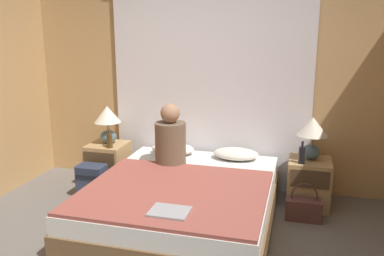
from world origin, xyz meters
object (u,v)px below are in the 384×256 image
object	(u,v)px
lamp_right	(312,133)
beer_bottle_on_left_stand	(110,140)
bed	(184,203)
nightstand_left	(108,164)
person_left_in_bed	(170,139)
handbag_on_floor	(303,209)
nightstand_right	(309,183)
beer_bottle_on_right_stand	(302,155)
lamp_left	(108,120)
laptop_on_bed	(170,212)
pillow_right	(236,154)
backpack_on_floor	(92,179)
pillow_left	(173,149)

from	to	relation	value
lamp_right	beer_bottle_on_left_stand	world-z (taller)	lamp_right
bed	nightstand_left	xyz separation A→B (m)	(-1.16, 0.74, 0.04)
person_left_in_bed	handbag_on_floor	world-z (taller)	person_left_in_bed
nightstand_right	beer_bottle_on_right_stand	size ratio (longest dim) A/B	2.18
lamp_left	person_left_in_bed	xyz separation A→B (m)	(0.88, -0.33, -0.09)
nightstand_right	laptop_on_bed	world-z (taller)	nightstand_right
bed	laptop_on_bed	bearing A→B (deg)	-82.13
bed	handbag_on_floor	size ratio (longest dim) A/B	5.35
person_left_in_bed	nightstand_right	bearing A→B (deg)	11.30
nightstand_left	pillow_right	distance (m)	1.54
bed	lamp_left	world-z (taller)	lamp_left
beer_bottle_on_right_stand	beer_bottle_on_left_stand	bearing A→B (deg)	180.00
lamp_left	laptop_on_bed	size ratio (longest dim) A/B	1.47
backpack_on_floor	pillow_right	bearing A→B (deg)	17.04
bed	nightstand_right	world-z (taller)	nightstand_right
nightstand_right	handbag_on_floor	xyz separation A→B (m)	(-0.04, -0.36, -0.14)
lamp_left	backpack_on_floor	distance (m)	0.73
nightstand_right	pillow_left	world-z (taller)	pillow_left
lamp_right	beer_bottle_on_right_stand	bearing A→B (deg)	-117.63
pillow_right	backpack_on_floor	xyz separation A→B (m)	(-1.53, -0.47, -0.28)
person_left_in_bed	pillow_right	bearing A→B (deg)	29.23
bed	pillow_right	xyz separation A→B (m)	(0.37, 0.81, 0.28)
pillow_right	beer_bottle_on_right_stand	xyz separation A→B (m)	(0.70, -0.21, 0.11)
beer_bottle_on_right_stand	handbag_on_floor	size ratio (longest dim) A/B	0.61
beer_bottle_on_left_stand	backpack_on_floor	bearing A→B (deg)	-112.07
handbag_on_floor	backpack_on_floor	bearing A→B (deg)	-178.99
person_left_in_bed	backpack_on_floor	world-z (taller)	person_left_in_bed
person_left_in_bed	backpack_on_floor	xyz separation A→B (m)	(-0.89, -0.11, -0.49)
lamp_left	backpack_on_floor	bearing A→B (deg)	-90.59
backpack_on_floor	beer_bottle_on_right_stand	bearing A→B (deg)	6.73
pillow_left	person_left_in_bed	distance (m)	0.43
beer_bottle_on_left_stand	handbag_on_floor	distance (m)	2.23
beer_bottle_on_left_stand	person_left_in_bed	bearing A→B (deg)	-11.07
pillow_right	beer_bottle_on_right_stand	distance (m)	0.74
beer_bottle_on_left_stand	laptop_on_bed	size ratio (longest dim) A/B	0.73
pillow_right	handbag_on_floor	size ratio (longest dim) A/B	1.32
lamp_right	person_left_in_bed	bearing A→B (deg)	-167.16
lamp_right	bed	bearing A→B (deg)	-146.19
bed	beer_bottle_on_right_stand	bearing A→B (deg)	29.43
pillow_left	handbag_on_floor	xyz separation A→B (m)	(1.48, -0.43, -0.37)
nightstand_right	lamp_right	bearing A→B (deg)	90.00
lamp_left	beer_bottle_on_right_stand	distance (m)	2.24
pillow_left	laptop_on_bed	bearing A→B (deg)	-73.09
lamp_right	backpack_on_floor	world-z (taller)	lamp_right
nightstand_right	bed	bearing A→B (deg)	-147.58
lamp_right	beer_bottle_on_right_stand	size ratio (longest dim) A/B	1.93
nightstand_right	beer_bottle_on_right_stand	distance (m)	0.38
lamp_left	beer_bottle_on_right_stand	bearing A→B (deg)	-4.46
lamp_right	backpack_on_floor	xyz separation A→B (m)	(-2.32, -0.44, -0.58)
nightstand_left	nightstand_right	size ratio (longest dim) A/B	1.00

